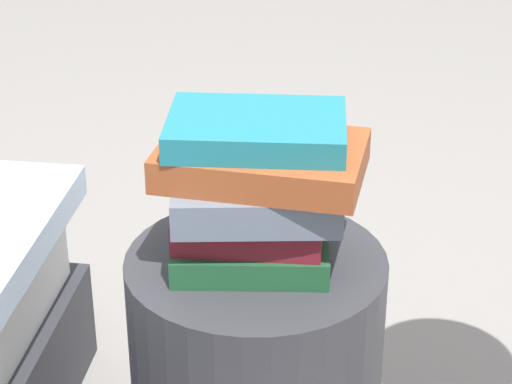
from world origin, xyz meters
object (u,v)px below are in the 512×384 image
object	(u,v)px
book_maroon	(250,222)
book_rust	(262,161)
book_forest	(251,246)
book_slate	(254,194)
book_teal	(257,129)

from	to	relation	value
book_maroon	book_rust	bearing A→B (deg)	-174.80
book_rust	book_forest	bearing A→B (deg)	-9.69
book_forest	book_slate	distance (m)	0.10
book_forest	book_teal	distance (m)	0.19
book_rust	book_teal	world-z (taller)	book_teal
book_slate	book_teal	size ratio (longest dim) A/B	0.95
book_maroon	book_teal	bearing A→B (deg)	-128.41
book_teal	book_maroon	bearing A→B (deg)	49.85
book_forest	book_maroon	world-z (taller)	book_maroon
book_rust	book_teal	size ratio (longest dim) A/B	1.15
book_forest	book_rust	size ratio (longest dim) A/B	0.79
book_forest	book_teal	bearing A→B (deg)	-150.47
book_rust	book_teal	distance (m)	0.05
book_forest	book_teal	world-z (taller)	book_teal
book_rust	book_teal	xyz separation A→B (m)	(0.01, -0.01, 0.05)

